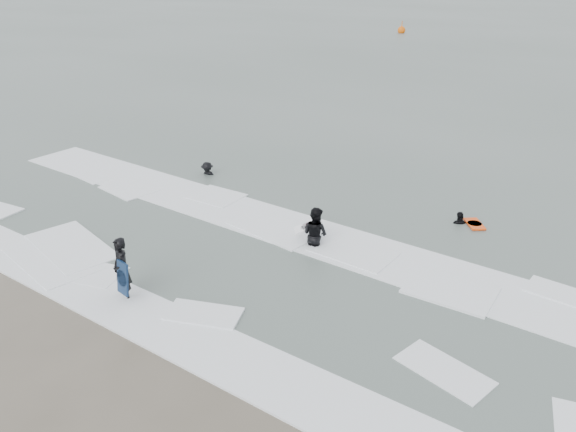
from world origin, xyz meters
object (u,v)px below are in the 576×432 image
Objects in this scene: surfer_wading at (315,246)px; surfer_breaker at (208,176)px; surfer_right_near at (460,224)px; surfer_centre at (126,298)px; buoy at (402,30)px.

surfer_wading is 8.04m from surfer_breaker.
surfer_breaker is 0.91× the size of surfer_right_near.
buoy is (-21.29, 62.46, 0.42)m from surfer_centre.
buoy is (-23.87, 56.62, 0.42)m from surfer_wading.
surfer_wading is at bearing -31.93° from surfer_breaker.
surfer_wading is at bearing -67.14° from buoy.
surfer_breaker is at bearing -32.36° from surfer_right_near.
surfer_centre is 1.16× the size of surfer_right_near.
buoy is at bearing 124.35° from surfer_centre.
surfer_wading reaches higher than surfer_breaker.
surfer_right_near is at bearing -62.46° from buoy.
surfer_wading is at bearing 81.68° from surfer_centre.
surfer_wading reaches higher than surfer_right_near.
buoy is at bearing -103.66° from surfer_right_near.
surfer_right_near is 0.99× the size of buoy.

